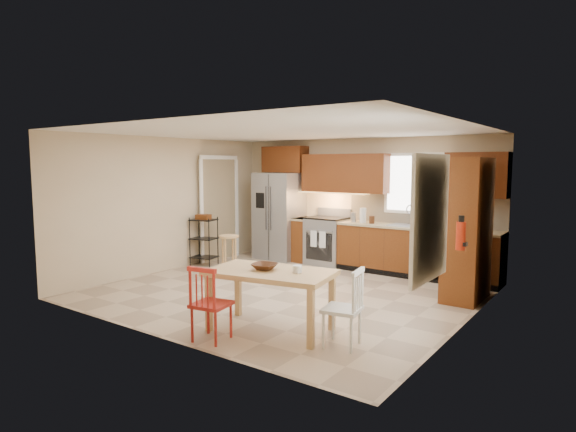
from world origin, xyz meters
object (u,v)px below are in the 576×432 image
(chair_red, at_px, (211,303))
(table_bowl, at_px, (265,270))
(utility_cart, at_px, (204,241))
(range_stove, at_px, (327,241))
(dining_table, at_px, (271,301))
(pantry, at_px, (468,229))
(chair_white, at_px, (342,308))
(bar_stool, at_px, (229,255))
(table_jar, at_px, (297,271))
(fire_extinguisher, at_px, (461,236))
(soap_bottle, at_px, (426,222))
(refrigerator, at_px, (279,216))

(chair_red, xyz_separation_m, table_bowl, (0.26, 0.65, 0.30))
(table_bowl, bearing_deg, utility_cart, 145.99)
(range_stove, relative_size, dining_table, 0.62)
(pantry, xyz_separation_m, chair_white, (-0.58, -2.70, -0.61))
(bar_stool, bearing_deg, dining_table, -55.93)
(chair_red, distance_m, table_jar, 1.05)
(fire_extinguisher, distance_m, bar_stool, 4.23)
(table_jar, relative_size, utility_cart, 0.13)
(range_stove, xyz_separation_m, table_jar, (1.77, -3.64, 0.30))
(soap_bottle, xyz_separation_m, pantry, (0.95, -0.90, 0.05))
(pantry, distance_m, utility_cart, 4.99)
(pantry, bearing_deg, dining_table, -119.18)
(chair_white, xyz_separation_m, bar_stool, (-3.37, 1.86, -0.08))
(dining_table, bearing_deg, chair_white, -7.37)
(chair_red, bearing_deg, soap_bottle, 67.35)
(fire_extinguisher, bearing_deg, table_jar, -131.32)
(chair_red, distance_m, utility_cart, 4.19)
(range_stove, relative_size, fire_extinguisher, 2.56)
(pantry, distance_m, fire_extinguisher, 1.07)
(table_bowl, distance_m, utility_cart, 3.99)
(dining_table, xyz_separation_m, utility_cart, (-3.40, 2.23, 0.12))
(refrigerator, relative_size, range_stove, 1.98)
(bar_stool, bearing_deg, utility_cart, 143.91)
(table_bowl, xyz_separation_m, table_jar, (0.42, 0.09, 0.03))
(chair_white, bearing_deg, range_stove, 22.68)
(pantry, height_order, chair_red, pantry)
(refrigerator, height_order, chair_white, refrigerator)
(chair_white, bearing_deg, table_jar, 75.72)
(refrigerator, distance_m, chair_white, 5.09)
(chair_red, bearing_deg, table_jar, 37.38)
(refrigerator, relative_size, pantry, 0.87)
(soap_bottle, height_order, fire_extinguisher, fire_extinguisher)
(fire_extinguisher, bearing_deg, utility_cart, 174.07)
(utility_cart, bearing_deg, table_jar, -43.68)
(chair_red, bearing_deg, range_stove, 93.66)
(range_stove, distance_m, soap_bottle, 2.10)
(refrigerator, distance_m, utility_cart, 1.70)
(soap_bottle, height_order, chair_white, soap_bottle)
(table_jar, distance_m, utility_cart, 4.30)
(dining_table, bearing_deg, table_jar, 5.56)
(fire_extinguisher, distance_m, table_jar, 2.16)
(bar_stool, relative_size, utility_cart, 0.75)
(range_stove, bearing_deg, pantry, -18.29)
(range_stove, bearing_deg, table_jar, -64.05)
(range_stove, height_order, utility_cart, utility_cart)
(table_jar, bearing_deg, dining_table, -164.05)
(range_stove, height_order, soap_bottle, soap_bottle)
(chair_white, relative_size, table_jar, 7.25)
(table_jar, bearing_deg, soap_bottle, 85.82)
(pantry, xyz_separation_m, table_bowl, (-1.63, -2.75, -0.32))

